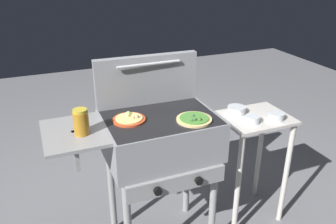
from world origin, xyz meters
name	(u,v)px	position (x,y,z in m)	size (l,w,h in m)	color
grill	(158,140)	(-0.01, 0.00, 0.76)	(0.96, 0.53, 0.90)	gray
grill_lid_open	(147,80)	(0.00, 0.21, 1.05)	(0.63, 0.09, 0.30)	gray
pizza_cheese	(129,119)	(-0.17, 0.02, 0.91)	(0.18, 0.18, 0.04)	#C64723
pizza_veggie	(194,119)	(0.16, -0.12, 0.91)	(0.20, 0.20, 0.03)	#E0C17F
sauce_jar	(81,122)	(-0.44, -0.04, 0.97)	(0.08, 0.08, 0.14)	#B77A1E
prep_table	(252,147)	(0.66, 0.00, 0.56)	(0.44, 0.36, 0.78)	beige
topping_bowl_near	(252,119)	(0.59, -0.07, 0.80)	(0.09, 0.09, 0.04)	silver
topping_bowl_far	(236,110)	(0.57, 0.09, 0.80)	(0.12, 0.12, 0.04)	silver
topping_bowl_middle	(276,116)	(0.75, -0.08, 0.80)	(0.10, 0.10, 0.04)	silver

